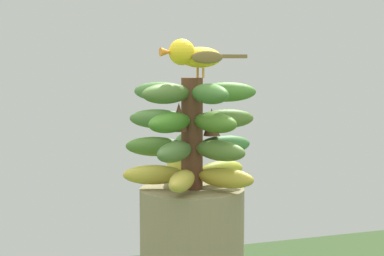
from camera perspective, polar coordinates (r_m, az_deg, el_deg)
banana_bunch at (r=1.41m, az=0.01°, el=-0.45°), size 0.30×0.29×0.24m
perched_bird at (r=1.38m, az=0.13°, el=6.30°), size 0.19×0.06×0.08m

